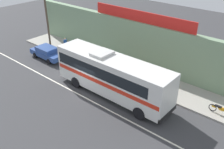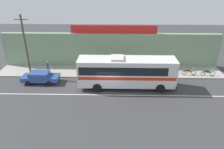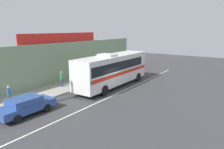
{
  "view_description": "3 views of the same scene",
  "coord_description": "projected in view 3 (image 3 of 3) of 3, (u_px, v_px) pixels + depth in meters",
  "views": [
    {
      "loc": [
        14.02,
        -12.92,
        12.22
      ],
      "look_at": [
        2.16,
        0.96,
        2.12
      ],
      "focal_mm": 39.95,
      "sensor_mm": 36.0,
      "label": 1
    },
    {
      "loc": [
        0.87,
        -20.97,
        12.15
      ],
      "look_at": [
        0.36,
        1.39,
        1.47
      ],
      "focal_mm": 34.09,
      "sensor_mm": 36.0,
      "label": 2
    },
    {
      "loc": [
        -17.19,
        -11.86,
        6.42
      ],
      "look_at": [
        2.68,
        1.68,
        1.18
      ],
      "focal_mm": 33.92,
      "sensor_mm": 36.0,
      "label": 3
    }
  ],
  "objects": [
    {
      "name": "pedestrian_near_shop",
      "position": [
        74.0,
        77.0,
        23.63
      ],
      "size": [
        0.3,
        0.48,
        1.6
      ],
      "color": "brown",
      "rests_on": "sidewalk_slab"
    },
    {
      "name": "pedestrian_far_right",
      "position": [
        62.0,
        78.0,
        23.12
      ],
      "size": [
        0.3,
        0.48,
        1.71
      ],
      "color": "navy",
      "rests_on": "sidewalk_slab"
    },
    {
      "name": "road_center_stripe",
      "position": [
        117.0,
        93.0,
        21.33
      ],
      "size": [
        30.0,
        0.14,
        0.01
      ],
      "primitive_type": "cube",
      "color": "silver",
      "rests_on": "ground_plane"
    },
    {
      "name": "motorcycle_black",
      "position": [
        126.0,
        68.0,
        32.34
      ],
      "size": [
        1.85,
        0.56,
        0.94
      ],
      "color": "black",
      "rests_on": "sidewalk_slab"
    },
    {
      "name": "intercity_bus",
      "position": [
        113.0,
        68.0,
        23.51
      ],
      "size": [
        11.05,
        2.66,
        3.78
      ],
      "color": "silver",
      "rests_on": "ground_plane"
    },
    {
      "name": "motorcycle_blue",
      "position": [
        134.0,
        65.0,
        34.18
      ],
      "size": [
        1.86,
        0.56,
        0.94
      ],
      "color": "black",
      "rests_on": "sidewalk_slab"
    },
    {
      "name": "storefront_facade",
      "position": [
        60.0,
        63.0,
        25.3
      ],
      "size": [
        30.0,
        0.7,
        4.8
      ],
      "primitive_type": "cube",
      "color": "gray",
      "rests_on": "ground_plane"
    },
    {
      "name": "ground_plane",
      "position": [
        111.0,
        92.0,
        21.77
      ],
      "size": [
        70.0,
        70.0,
        0.0
      ],
      "primitive_type": "plane",
      "color": "#3A3A3D"
    },
    {
      "name": "pedestrian_far_left",
      "position": [
        9.0,
        94.0,
        17.4
      ],
      "size": [
        0.3,
        0.48,
        1.7
      ],
      "color": "brown",
      "rests_on": "sidewalk_slab"
    },
    {
      "name": "sidewalk_slab",
      "position": [
        74.0,
        84.0,
        24.61
      ],
      "size": [
        30.0,
        3.6,
        0.14
      ],
      "primitive_type": "cube",
      "color": "#A8A399",
      "rests_on": "ground_plane"
    },
    {
      "name": "parked_car",
      "position": [
        26.0,
        105.0,
        15.94
      ],
      "size": [
        4.4,
        1.87,
        1.37
      ],
      "color": "#2D4C93",
      "rests_on": "ground_plane"
    },
    {
      "name": "storefront_billboard",
      "position": [
        62.0,
        38.0,
        25.05
      ],
      "size": [
        11.64,
        0.12,
        1.1
      ],
      "primitive_type": "cube",
      "color": "red",
      "rests_on": "storefront_facade"
    }
  ]
}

